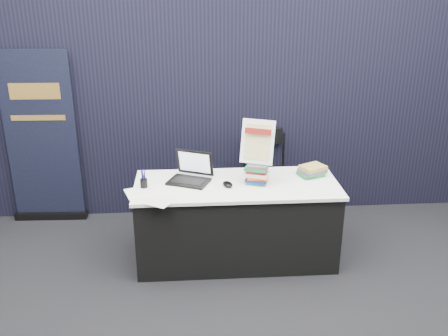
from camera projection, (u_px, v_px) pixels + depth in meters
floor at (242, 292)px, 4.16m from camera, size 8.00×8.00×0.00m
wall_back at (215, 27)px, 7.24m from camera, size 8.00×0.02×3.50m
drape_partition at (228, 105)px, 5.21m from camera, size 6.00×0.08×2.40m
display_table at (236, 221)px, 4.54m from camera, size 1.80×0.75×0.75m
laptop at (188, 174)px, 4.43m from camera, size 0.41×0.40×0.26m
mouse at (228, 184)px, 4.33m from camera, size 0.11×0.14×0.04m
brochure_left at (146, 192)px, 4.23m from camera, size 0.39×0.33×0.00m
brochure_mid at (155, 200)px, 4.07m from camera, size 0.36×0.33×0.00m
brochure_right at (184, 191)px, 4.24m from camera, size 0.32×0.27×0.00m
pen_cup at (144, 183)px, 4.30m from camera, size 0.07×0.07×0.08m
book_stack_tall at (257, 174)px, 4.37m from camera, size 0.22×0.20×0.18m
book_stack_short at (312, 171)px, 4.54m from camera, size 0.28×0.25×0.10m
info_sign at (258, 142)px, 4.30m from camera, size 0.31×0.21×0.39m
pullup_banner at (43, 148)px, 5.14m from camera, size 0.77×0.13×1.80m
stacking_chair at (266, 174)px, 5.19m from camera, size 0.55×0.56×0.96m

